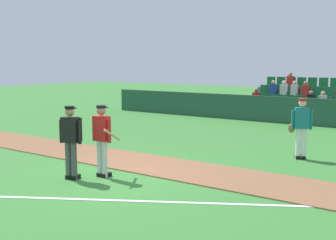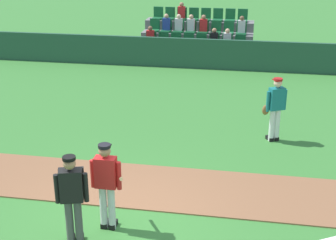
{
  "view_description": "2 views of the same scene",
  "coord_description": "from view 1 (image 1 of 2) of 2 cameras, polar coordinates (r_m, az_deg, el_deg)",
  "views": [
    {
      "loc": [
        7.32,
        -7.69,
        2.75
      ],
      "look_at": [
        0.39,
        1.89,
        1.22
      ],
      "focal_mm": 46.78,
      "sensor_mm": 36.0,
      "label": 1
    },
    {
      "loc": [
        2.44,
        -7.91,
        5.37
      ],
      "look_at": [
        0.64,
        2.37,
        1.29
      ],
      "focal_mm": 52.37,
      "sensor_mm": 36.0,
      "label": 2
    }
  ],
  "objects": [
    {
      "name": "ground_plane",
      "position": [
        10.97,
        -7.51,
        -7.21
      ],
      "size": [
        80.0,
        80.0,
        0.0
      ],
      "primitive_type": "plane",
      "color": "#387A33"
    },
    {
      "name": "infield_dirt_path",
      "position": [
        12.08,
        -2.56,
        -5.72
      ],
      "size": [
        28.0,
        2.0,
        0.03
      ],
      "primitive_type": "cube",
      "color": "brown",
      "rests_on": "ground"
    },
    {
      "name": "umpire_home_plate",
      "position": [
        10.61,
        -12.53,
        -2.3
      ],
      "size": [
        0.57,
        0.38,
        1.76
      ],
      "color": "#4C4C4C",
      "rests_on": "ground"
    },
    {
      "name": "stadium_bleachers",
      "position": [
        22.53,
        16.76,
        1.68
      ],
      "size": [
        5.0,
        2.95,
        2.3
      ],
      "color": "slate",
      "rests_on": "ground"
    },
    {
      "name": "runner_teal_jersey",
      "position": [
        13.11,
        16.95,
        -0.78
      ],
      "size": [
        0.65,
        0.42,
        1.76
      ],
      "color": "white",
      "rests_on": "ground"
    },
    {
      "name": "dugout_fence",
      "position": [
        20.78,
        15.07,
        1.24
      ],
      "size": [
        20.0,
        0.16,
        1.23
      ],
      "primitive_type": "cube",
      "color": "#234C38",
      "rests_on": "ground"
    },
    {
      "name": "batter_red_jersey",
      "position": [
        10.67,
        -8.58,
        -2.32
      ],
      "size": [
        0.69,
        0.78,
        1.76
      ],
      "color": "silver",
      "rests_on": "ground"
    },
    {
      "name": "foul_line_chalk",
      "position": [
        8.83,
        4.73,
        -10.76
      ],
      "size": [
        10.43,
        6.12,
        0.01
      ],
      "primitive_type": "cube",
      "rotation": [
        0.0,
        0.0,
        0.53
      ],
      "color": "white",
      "rests_on": "ground"
    }
  ]
}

